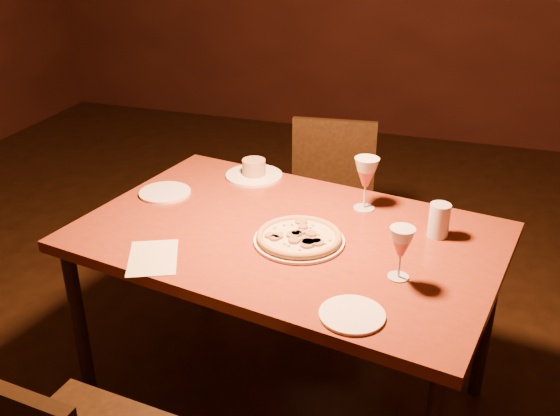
% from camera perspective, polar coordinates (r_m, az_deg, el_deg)
% --- Properties ---
extents(floor, '(7.00, 7.00, 0.00)m').
position_cam_1_polar(floor, '(2.58, -5.67, -18.17)').
color(floor, '#311E10').
rests_on(floor, ground).
extents(dining_table, '(1.57, 1.15, 0.77)m').
position_cam_1_polar(dining_table, '(2.21, 0.70, -3.75)').
color(dining_table, maroon).
rests_on(dining_table, floor).
extents(chair_far, '(0.46, 0.46, 0.86)m').
position_cam_1_polar(chair_far, '(3.07, 4.50, 0.69)').
color(chair_far, black).
rests_on(chair_far, floor).
extents(pizza_plate, '(0.31, 0.31, 0.03)m').
position_cam_1_polar(pizza_plate, '(2.10, 1.76, -2.71)').
color(pizza_plate, white).
rests_on(pizza_plate, dining_table).
extents(ramekin_saucer, '(0.24, 0.24, 0.08)m').
position_cam_1_polar(ramekin_saucer, '(2.61, -2.40, 3.38)').
color(ramekin_saucer, white).
rests_on(ramekin_saucer, dining_table).
extents(wine_glass_far, '(0.09, 0.09, 0.20)m').
position_cam_1_polar(wine_glass_far, '(2.32, 7.82, 2.20)').
color(wine_glass_far, '#BA514D').
rests_on(wine_glass_far, dining_table).
extents(wine_glass_right, '(0.08, 0.08, 0.17)m').
position_cam_1_polar(wine_glass_right, '(1.91, 10.96, -4.08)').
color(wine_glass_right, '#BA514D').
rests_on(wine_glass_right, dining_table).
extents(water_tumbler, '(0.07, 0.07, 0.12)m').
position_cam_1_polar(water_tumbler, '(2.19, 14.33, -1.10)').
color(water_tumbler, silver).
rests_on(water_tumbler, dining_table).
extents(side_plate_left, '(0.20, 0.20, 0.01)m').
position_cam_1_polar(side_plate_left, '(2.50, -10.48, 1.40)').
color(side_plate_left, white).
rests_on(side_plate_left, dining_table).
extents(side_plate_near, '(0.19, 0.19, 0.01)m').
position_cam_1_polar(side_plate_near, '(1.76, 6.61, -9.67)').
color(side_plate_near, white).
rests_on(side_plate_near, dining_table).
extents(menu_card, '(0.23, 0.27, 0.00)m').
position_cam_1_polar(menu_card, '(2.06, -11.54, -4.47)').
color(menu_card, silver).
rests_on(menu_card, dining_table).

